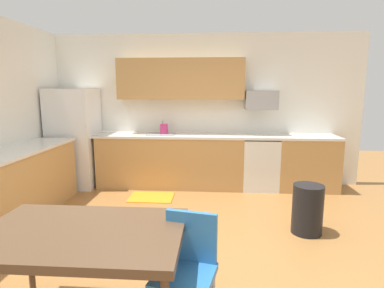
# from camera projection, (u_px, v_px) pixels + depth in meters

# --- Properties ---
(ground_plane) EXTENTS (12.00, 12.00, 0.00)m
(ground_plane) POSITION_uv_depth(u_px,v_px,m) (185.00, 251.00, 3.39)
(ground_plane) COLOR #9E6B38
(wall_back) EXTENTS (5.80, 0.10, 2.70)m
(wall_back) POSITION_uv_depth(u_px,v_px,m) (198.00, 110.00, 5.77)
(wall_back) COLOR white
(wall_back) RESTS_ON ground
(cabinet_run_back) EXTENTS (2.55, 0.60, 0.90)m
(cabinet_run_back) POSITION_uv_depth(u_px,v_px,m) (171.00, 162.00, 5.61)
(cabinet_run_back) COLOR tan
(cabinet_run_back) RESTS_ON ground
(cabinet_run_back_right) EXTENTS (1.00, 0.60, 0.90)m
(cabinet_run_back_right) POSITION_uv_depth(u_px,v_px,m) (306.00, 164.00, 5.44)
(cabinet_run_back_right) COLOR tan
(cabinet_run_back_right) RESTS_ON ground
(cabinet_run_left) EXTENTS (0.60, 2.00, 0.90)m
(cabinet_run_left) POSITION_uv_depth(u_px,v_px,m) (22.00, 184.00, 4.26)
(cabinet_run_left) COLOR tan
(cabinet_run_left) RESTS_ON ground
(countertop_back) EXTENTS (4.80, 0.64, 0.04)m
(countertop_back) POSITION_uv_depth(u_px,v_px,m) (197.00, 136.00, 5.50)
(countertop_back) COLOR silver
(countertop_back) RESTS_ON cabinet_run_back
(countertop_left) EXTENTS (0.64, 2.00, 0.04)m
(countertop_left) POSITION_uv_depth(u_px,v_px,m) (19.00, 150.00, 4.18)
(countertop_left) COLOR silver
(countertop_left) RESTS_ON cabinet_run_left
(upper_cabinets_back) EXTENTS (2.20, 0.34, 0.70)m
(upper_cabinets_back) POSITION_uv_depth(u_px,v_px,m) (181.00, 79.00, 5.48)
(upper_cabinets_back) COLOR tan
(refrigerator) EXTENTS (0.76, 0.70, 1.74)m
(refrigerator) POSITION_uv_depth(u_px,v_px,m) (75.00, 138.00, 5.58)
(refrigerator) COLOR white
(refrigerator) RESTS_ON ground
(oven_range) EXTENTS (0.60, 0.60, 0.91)m
(oven_range) POSITION_uv_depth(u_px,v_px,m) (260.00, 163.00, 5.50)
(oven_range) COLOR white
(oven_range) RESTS_ON ground
(microwave) EXTENTS (0.54, 0.36, 0.32)m
(microwave) POSITION_uv_depth(u_px,v_px,m) (261.00, 100.00, 5.41)
(microwave) COLOR #9EA0A5
(sink_basin) EXTENTS (0.48, 0.40, 0.14)m
(sink_basin) POSITION_uv_depth(u_px,v_px,m) (161.00, 138.00, 5.55)
(sink_basin) COLOR #A5A8AD
(sink_basin) RESTS_ON countertop_back
(sink_faucet) EXTENTS (0.02, 0.02, 0.24)m
(sink_faucet) POSITION_uv_depth(u_px,v_px,m) (163.00, 128.00, 5.70)
(sink_faucet) COLOR #B2B5BA
(sink_faucet) RESTS_ON countertop_back
(dining_table) EXTENTS (1.40, 0.90, 0.77)m
(dining_table) POSITION_uv_depth(u_px,v_px,m) (82.00, 239.00, 2.17)
(dining_table) COLOR brown
(dining_table) RESTS_ON ground
(chair_near_table) EXTENTS (0.47, 0.47, 0.85)m
(chair_near_table) POSITION_uv_depth(u_px,v_px,m) (187.00, 264.00, 2.22)
(chair_near_table) COLOR #2D72B7
(chair_near_table) RESTS_ON ground
(trash_bin) EXTENTS (0.36, 0.36, 0.60)m
(trash_bin) POSITION_uv_depth(u_px,v_px,m) (307.00, 209.00, 3.78)
(trash_bin) COLOR black
(trash_bin) RESTS_ON ground
(floor_mat) EXTENTS (0.70, 0.50, 0.01)m
(floor_mat) POSITION_uv_depth(u_px,v_px,m) (151.00, 197.00, 5.06)
(floor_mat) COLOR orange
(floor_mat) RESTS_ON ground
(kettle) EXTENTS (0.14, 0.14, 0.20)m
(kettle) POSITION_uv_depth(u_px,v_px,m) (164.00, 130.00, 5.57)
(kettle) COLOR #CC3372
(kettle) RESTS_ON countertop_back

